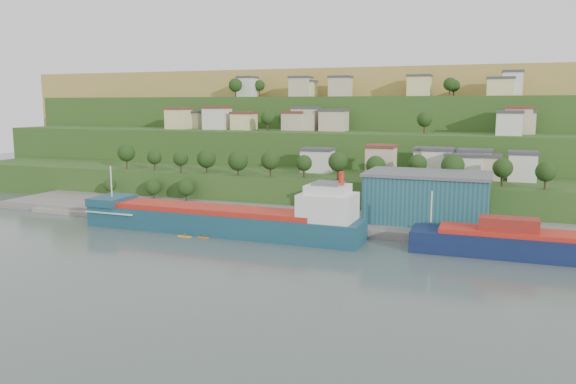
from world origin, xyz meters
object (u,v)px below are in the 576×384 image
at_px(warehouse, 427,197).
at_px(caravan, 120,205).
at_px(cargo_ship_near, 228,221).
at_px(kayak_orange, 203,237).
at_px(cargo_ship_far, 572,249).

distance_m(warehouse, caravan, 87.60).
bearing_deg(cargo_ship_near, kayak_orange, -118.21).
bearing_deg(caravan, cargo_ship_near, 1.54).
bearing_deg(cargo_ship_far, kayak_orange, -174.29).
height_order(warehouse, kayak_orange, warehouse).
relative_size(cargo_ship_near, kayak_orange, 24.68).
xyz_separation_m(cargo_ship_far, kayak_orange, (-81.03, -8.35, -2.37)).
xyz_separation_m(cargo_ship_near, warehouse, (45.82, 22.25, 5.43)).
bearing_deg(cargo_ship_far, caravan, 175.24).
relative_size(cargo_ship_far, caravan, 10.07).
height_order(cargo_ship_near, kayak_orange, cargo_ship_near).
relative_size(cargo_ship_near, warehouse, 2.35).
height_order(cargo_ship_far, caravan, cargo_ship_far).
height_order(cargo_ship_near, cargo_ship_far, cargo_ship_near).
bearing_deg(caravan, warehouse, 24.26).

